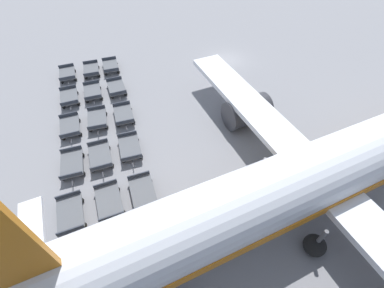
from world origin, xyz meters
name	(u,v)px	position (x,y,z in m)	size (l,w,h in m)	color
ground_plane	(228,59)	(0.00, 0.00, 0.00)	(500.00, 500.00, 0.00)	gray
airplane	(335,167)	(19.72, -1.20, 3.29)	(32.58, 40.10, 13.23)	silver
baggage_dolly_row_near_col_a	(67,74)	(-1.35, -18.54, 0.48)	(3.54, 1.88, 0.92)	#515459
baggage_dolly_row_near_col_b	(69,97)	(3.19, -18.23, 0.48)	(3.55, 1.91, 0.92)	#515459
baggage_dolly_row_near_col_c	(70,127)	(7.69, -18.05, 0.48)	(3.54, 1.87, 0.92)	#515459
baggage_dolly_row_near_col_d	(72,164)	(12.13, -17.80, 0.48)	(3.51, 1.79, 0.92)	#515459
baggage_dolly_row_near_col_e	(70,214)	(16.49, -17.82, 0.48)	(3.55, 1.90, 0.92)	#515459
baggage_dolly_row_near_col_f	(75,287)	(21.11, -17.49, 0.48)	(3.51, 1.80, 0.92)	#515459
baggage_dolly_row_mid_a_col_a	(91,70)	(-1.44, -15.98, 0.48)	(3.50, 1.77, 0.92)	#515459
baggage_dolly_row_mid_a_col_b	(93,92)	(2.93, -15.98, 0.48)	(3.52, 1.83, 0.92)	#515459
baggage_dolly_row_mid_a_col_c	(97,119)	(7.37, -15.72, 0.48)	(3.50, 1.76, 0.92)	#515459
baggage_dolly_row_mid_a_col_d	(100,156)	(11.96, -15.70, 0.48)	(3.53, 1.85, 0.92)	#515459
baggage_dolly_row_mid_a_col_e	(109,202)	(16.30, -15.32, 0.48)	(3.55, 1.90, 0.92)	#515459
baggage_dolly_row_mid_a_col_f	(117,271)	(20.90, -15.25, 0.48)	(3.52, 1.84, 0.92)	#515459
baggage_dolly_row_mid_b_col_a	(111,66)	(-1.63, -13.83, 0.48)	(3.51, 1.79, 0.92)	#515459
baggage_dolly_row_mid_b_col_b	(117,88)	(2.93, -13.58, 0.48)	(3.55, 1.90, 0.92)	#515459
baggage_dolly_row_mid_b_col_c	(124,115)	(7.42, -13.35, 0.48)	(3.51, 1.78, 0.92)	#515459
baggage_dolly_row_mid_b_col_d	(130,148)	(11.70, -13.34, 0.48)	(3.50, 1.76, 0.92)	#515459
baggage_dolly_row_mid_b_col_e	(143,192)	(16.22, -13.00, 0.48)	(3.52, 1.83, 0.92)	#515459
baggage_dolly_row_mid_b_col_f	(156,258)	(20.87, -12.99, 0.48)	(3.50, 1.77, 0.92)	#515459
stand_guidance_stripe	(191,190)	(16.75, -9.66, 0.00)	(5.60, 39.17, 0.01)	yellow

